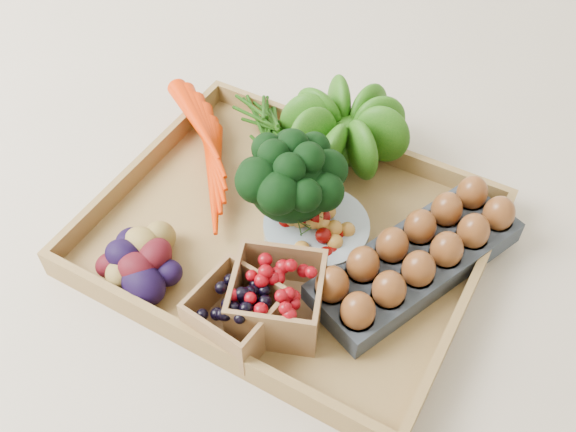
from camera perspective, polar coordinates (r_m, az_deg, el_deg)
The scene contains 10 objects.
ground at distance 0.97m, azimuth 0.00°, elevation -2.32°, with size 4.00×4.00×0.00m, color beige.
tray at distance 0.96m, azimuth 0.00°, elevation -2.04°, with size 0.55×0.45×0.01m, color #9E7A42.
carrots at distance 1.04m, azimuth -6.67°, elevation 5.39°, with size 0.23×0.16×0.05m, color #E62C00, non-canonical shape.
lettuce at distance 1.03m, azimuth 5.10°, elevation 7.89°, with size 0.13×0.13×0.13m, color #104D0C.
broccoli at distance 0.92m, azimuth 0.27°, elevation 1.52°, with size 0.16×0.16×0.12m, color black, non-canonical shape.
cherry_bowl at distance 0.94m, azimuth 2.51°, elevation -1.47°, with size 0.15×0.15×0.04m, color #8C9EA5.
egg_carton at distance 0.92m, azimuth 11.28°, elevation -4.02°, with size 0.11×0.32×0.04m, color #373D46.
potatoes at distance 0.91m, azimuth -13.12°, elevation -3.31°, with size 0.14×0.14×0.08m, color #400A11, non-canonical shape.
punnet_blackberry at distance 0.84m, azimuth -4.60°, elevation -8.54°, with size 0.10×0.10×0.07m, color black.
punnet_raspberry at distance 0.84m, azimuth -0.97°, elevation -7.20°, with size 0.12×0.12×0.08m, color maroon.
Camera 1 is at (0.30, -0.53, 0.76)m, focal length 40.00 mm.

